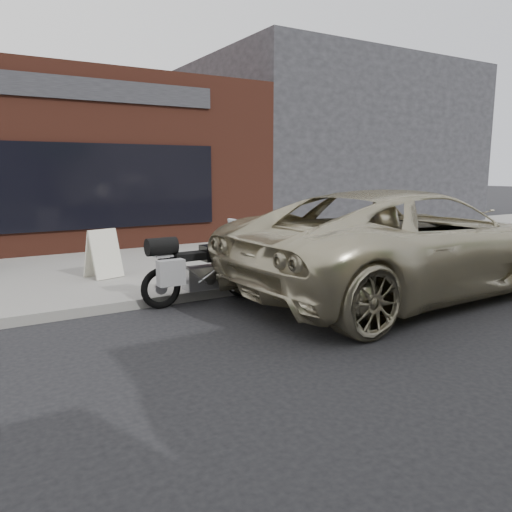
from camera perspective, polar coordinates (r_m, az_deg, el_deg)
ground at (r=4.75m, az=10.73°, el=-16.29°), size 120.00×120.00×0.00m
near_sidewalk at (r=10.74m, az=-14.89°, el=-1.28°), size 44.00×6.00×0.15m
neighbour_building at (r=21.47m, az=6.02°, el=12.19°), size 10.00×10.00×6.00m
motorcycle at (r=7.84m, az=-6.89°, el=-1.41°), size 2.06×0.69×1.30m
minivan at (r=8.68m, az=16.81°, el=1.47°), size 6.46×3.16×1.77m
sandwich_sign at (r=9.46m, az=-17.11°, el=0.30°), size 0.66×0.63×0.87m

